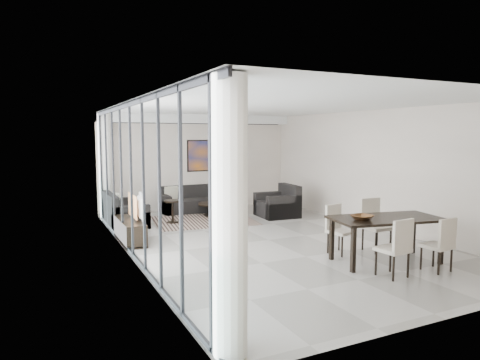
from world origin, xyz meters
TOP-DOWN VIEW (x-y plane):
  - room_shell at (0.46, 0.00)m, footprint 6.00×9.00m
  - window_wall at (-2.86, 0.00)m, footprint 0.37×8.95m
  - soffit at (0.00, 4.30)m, footprint 5.98×0.40m
  - painting at (0.50, 4.47)m, footprint 1.68×0.04m
  - chandelier at (0.30, 2.50)m, footprint 0.66×0.66m
  - rug at (-0.53, 2.60)m, footprint 2.85×2.33m
  - coffee_table at (0.06, 3.13)m, footprint 1.04×1.04m
  - bowl_coffee at (-0.01, 3.08)m, footprint 0.27×0.27m
  - sofa_main at (-0.22, 4.07)m, footprint 2.10×0.86m
  - loveseat at (-2.55, 3.05)m, footprint 0.91×1.62m
  - armchair at (1.60, 2.27)m, footprint 1.07×1.12m
  - side_table at (-1.36, 2.67)m, footprint 0.44×0.44m
  - tv_console at (-2.76, 1.19)m, footprint 0.42×1.51m
  - television at (-2.60, 1.11)m, footprint 0.25×0.96m
  - dining_table at (1.10, -2.33)m, footprint 2.10×1.32m
  - dining_chair_sw at (0.62, -3.07)m, footprint 0.48×0.48m
  - dining_chair_se at (1.51, -3.17)m, footprint 0.46×0.46m
  - dining_chair_nw at (0.69, -1.46)m, footprint 0.52×0.52m
  - dining_chair_ne at (1.48, -1.61)m, footprint 0.48×0.48m
  - bowl_dining at (0.55, -2.32)m, footprint 0.43×0.43m

SIDE VIEW (x-z plane):
  - rug at x=-0.53m, z-range 0.00..0.01m
  - coffee_table at x=0.06m, z-range 0.02..0.39m
  - tv_console at x=-2.76m, z-range 0.00..0.47m
  - sofa_main at x=-0.22m, z-range -0.12..0.64m
  - loveseat at x=-2.55m, z-range -0.13..0.68m
  - armchair at x=1.60m, z-range -0.14..0.75m
  - bowl_coffee at x=-0.01m, z-range 0.36..0.44m
  - side_table at x=-1.36m, z-range 0.11..0.71m
  - dining_chair_se at x=1.51m, z-range 0.07..0.99m
  - dining_chair_nw at x=0.69m, z-range 0.07..1.01m
  - dining_chair_sw at x=0.62m, z-range 0.07..1.04m
  - dining_chair_ne at x=1.48m, z-range 0.08..1.11m
  - dining_table at x=1.10m, z-range 0.32..1.14m
  - television at x=-2.60m, z-range 0.47..1.02m
  - bowl_dining at x=0.55m, z-range 0.82..0.90m
  - room_shell at x=0.46m, z-range 0.00..2.90m
  - window_wall at x=-2.86m, z-range 0.02..2.92m
  - painting at x=0.50m, z-range 1.16..2.14m
  - chandelier at x=0.30m, z-range 2.00..2.71m
  - soffit at x=0.00m, z-range 2.64..2.90m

